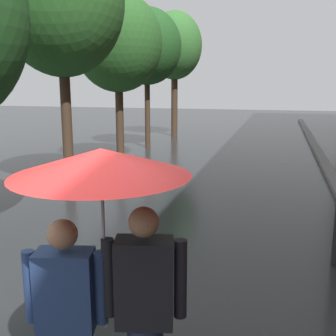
% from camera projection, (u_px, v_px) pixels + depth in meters
% --- Properties ---
extents(kerb_strip, '(0.30, 36.00, 0.12)m').
position_uv_depth(kerb_strip, '(329.00, 172.00, 11.51)').
color(kerb_strip, slate).
rests_on(kerb_strip, ground).
extents(street_tree_1, '(2.88, 2.88, 6.06)m').
position_uv_depth(street_tree_1, '(61.00, 1.00, 8.96)').
color(street_tree_1, '#473323').
rests_on(street_tree_1, ground).
extents(street_tree_2, '(2.75, 2.75, 5.29)m').
position_uv_depth(street_tree_2, '(118.00, 43.00, 12.36)').
color(street_tree_2, '#473323').
rests_on(street_tree_2, ground).
extents(street_tree_3, '(2.69, 2.69, 5.43)m').
position_uv_depth(street_tree_3, '(147.00, 47.00, 15.50)').
color(street_tree_3, '#473323').
rests_on(street_tree_3, ground).
extents(street_tree_4, '(2.61, 2.61, 5.93)m').
position_uv_depth(street_tree_4, '(175.00, 46.00, 19.09)').
color(street_tree_4, '#473323').
rests_on(street_tree_4, ground).
extents(couple_under_umbrella, '(1.20, 1.20, 2.10)m').
position_uv_depth(couple_under_umbrella, '(104.00, 244.00, 2.74)').
color(couple_under_umbrella, '#1E233D').
rests_on(couple_under_umbrella, ground).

